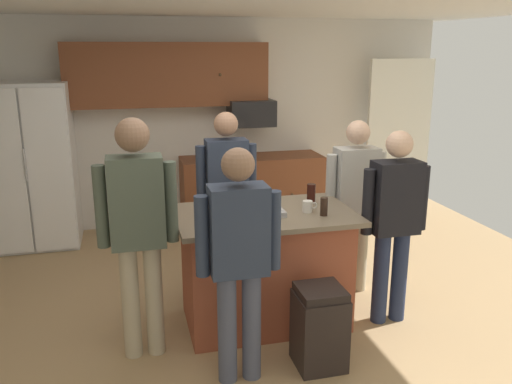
{
  "coord_description": "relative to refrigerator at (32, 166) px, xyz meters",
  "views": [
    {
      "loc": [
        -0.96,
        -3.93,
        2.24
      ],
      "look_at": [
        0.1,
        0.27,
        1.05
      ],
      "focal_mm": 37.1,
      "sensor_mm": 36.0,
      "label": 1
    }
  ],
  "objects": [
    {
      "name": "kitchen_island",
      "position": [
        2.1,
        -2.41,
        -0.45
      ],
      "size": [
        1.43,
        0.89,
        0.96
      ],
      "color": "#9E4C33",
      "rests_on": "ground"
    },
    {
      "name": "glass_dark_ale",
      "position": [
        2.01,
        -2.69,
        0.09
      ],
      "size": [
        0.06,
        0.06,
        0.14
      ],
      "color": "black",
      "rests_on": "kitchen_island"
    },
    {
      "name": "cabinet_run_upper",
      "position": [
        1.6,
        0.22,
        0.99
      ],
      "size": [
        2.4,
        0.38,
        0.75
      ],
      "color": "brown"
    },
    {
      "name": "microwave_over_range",
      "position": [
        2.6,
        0.12,
        0.51
      ],
      "size": [
        0.56,
        0.4,
        0.32
      ],
      "primitive_type": "cube",
      "color": "black"
    },
    {
      "name": "mug_ceramic_white",
      "position": [
        1.7,
        -2.33,
        0.08
      ],
      "size": [
        0.13,
        0.09,
        0.11
      ],
      "color": "white",
      "rests_on": "kitchen_island"
    },
    {
      "name": "tumbler_amber",
      "position": [
        2.53,
        -2.59,
        0.09
      ],
      "size": [
        0.06,
        0.06,
        0.15
      ],
      "color": "black",
      "rests_on": "kitchen_island"
    },
    {
      "name": "person_guest_left",
      "position": [
        1.94,
        -1.63,
        0.03
      ],
      "size": [
        0.57,
        0.22,
        1.68
      ],
      "rotation": [
        0.0,
        0.0,
        -1.37
      ],
      "color": "#383842",
      "rests_on": "ground"
    },
    {
      "name": "trash_bin",
      "position": [
        2.31,
        -3.13,
        -0.64
      ],
      "size": [
        0.34,
        0.34,
        0.61
      ],
      "color": "black",
      "rests_on": "ground"
    },
    {
      "name": "person_guest_right",
      "position": [
        1.09,
        -2.67,
        0.1
      ],
      "size": [
        0.57,
        0.24,
        1.79
      ],
      "rotation": [
        0.0,
        0.0,
        0.26
      ],
      "color": "tan",
      "rests_on": "ground"
    },
    {
      "name": "cabinet_run_lower",
      "position": [
        2.6,
        0.1,
        -0.49
      ],
      "size": [
        1.8,
        0.63,
        0.9
      ],
      "color": "brown",
      "rests_on": "ground"
    },
    {
      "name": "refrigerator",
      "position": [
        0.0,
        0.0,
        0.0
      ],
      "size": [
        0.94,
        0.76,
        1.87
      ],
      "color": "white",
      "rests_on": "ground"
    },
    {
      "name": "person_guest_by_door",
      "position": [
        3.05,
        -2.05,
        -0.01
      ],
      "size": [
        0.57,
        0.22,
        1.62
      ],
      "rotation": [
        0.0,
        0.0,
        -2.77
      ],
      "color": "tan",
      "rests_on": "ground"
    },
    {
      "name": "glass_pilsner",
      "position": [
        2.55,
        -2.22,
        0.1
      ],
      "size": [
        0.07,
        0.07,
        0.16
      ],
      "color": "black",
      "rests_on": "kitchen_island"
    },
    {
      "name": "mug_blue_stoneware",
      "position": [
        2.43,
        -2.48,
        0.07
      ],
      "size": [
        0.12,
        0.08,
        0.09
      ],
      "color": "white",
      "rests_on": "kitchen_island"
    },
    {
      "name": "french_door_window_panel",
      "position": [
        4.6,
        0.02,
        0.16
      ],
      "size": [
        0.9,
        0.06,
        2.0
      ],
      "primitive_type": "cube",
      "color": "white",
      "rests_on": "ground"
    },
    {
      "name": "floor",
      "position": [
        2.0,
        -2.38,
        -0.94
      ],
      "size": [
        7.04,
        7.04,
        0.0
      ],
      "primitive_type": "plane",
      "color": "tan",
      "rests_on": "ground"
    },
    {
      "name": "person_elder_center",
      "position": [
        3.11,
        -2.65,
        -0.01
      ],
      "size": [
        0.57,
        0.22,
        1.62
      ],
      "rotation": [
        0.0,
        0.0,
        2.91
      ],
      "color": "#232D4C",
      "rests_on": "ground"
    },
    {
      "name": "serving_tray",
      "position": [
        2.01,
        -2.43,
        0.04
      ],
      "size": [
        0.44,
        0.3,
        0.04
      ],
      "color": "#B7B7BC",
      "rests_on": "kitchen_island"
    },
    {
      "name": "person_host_foreground",
      "position": [
        1.72,
        -3.15,
        0.0
      ],
      "size": [
        0.57,
        0.22,
        1.64
      ],
      "rotation": [
        0.0,
        0.0,
        1.1
      ],
      "color": "#4C5166",
      "rests_on": "ground"
    },
    {
      "name": "back_wall",
      "position": [
        2.0,
        0.42,
        0.36
      ],
      "size": [
        6.4,
        0.1,
        2.6
      ],
      "primitive_type": "cube",
      "color": "silver",
      "rests_on": "ground"
    }
  ]
}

